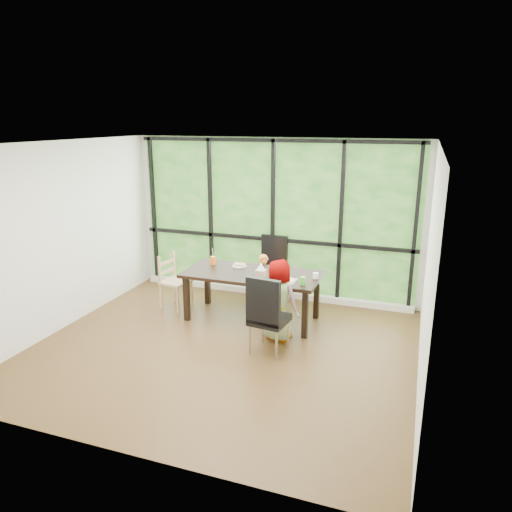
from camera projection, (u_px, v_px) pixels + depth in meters
name	position (u px, v px, depth m)	size (l,w,h in m)	color
ground	(223.00, 348.00, 6.46)	(5.00, 5.00, 0.00)	black
back_wall	(274.00, 219.00, 8.13)	(5.00, 5.00, 0.00)	silver
foliage_backdrop	(273.00, 219.00, 8.11)	(4.80, 0.02, 2.65)	#1A4C15
window_mullions	(273.00, 219.00, 8.07)	(4.80, 0.06, 2.65)	black
window_sill	(271.00, 292.00, 8.40)	(4.80, 0.12, 0.10)	silver
dining_table	(252.00, 296.00, 7.31)	(2.05, 0.95, 0.75)	black
chair_window_leather	(271.00, 269.00, 8.09)	(0.46, 0.46, 1.08)	black
chair_interior_leather	(269.00, 314.00, 6.23)	(0.46, 0.46, 1.08)	black
chair_end_beech	(176.00, 282.00, 7.73)	(0.42, 0.40, 0.90)	tan
child_toddler	(264.00, 281.00, 7.81)	(0.32, 0.21, 0.88)	orange
child_older	(280.00, 300.00, 6.58)	(0.57, 0.37, 1.16)	slate
placemat	(283.00, 280.00, 6.87)	(0.39, 0.28, 0.01)	tan
plate_far	(239.00, 266.00, 7.52)	(0.22, 0.22, 0.01)	white
plate_near	(286.00, 280.00, 6.84)	(0.24, 0.24, 0.01)	white
orange_cup	(213.00, 260.00, 7.60)	(0.08, 0.08, 0.13)	orange
green_cup	(303.00, 281.00, 6.67)	(0.07, 0.07, 0.11)	#53CC37
white_mug	(316.00, 276.00, 6.94)	(0.08, 0.08, 0.08)	white
tissue_box	(261.00, 274.00, 6.97)	(0.14, 0.14, 0.12)	tan
crepe_rolls_far	(239.00, 264.00, 7.51)	(0.20, 0.12, 0.04)	tan
crepe_rolls_near	(286.00, 279.00, 6.84)	(0.15, 0.12, 0.04)	tan
straw_white	(213.00, 254.00, 7.58)	(0.01, 0.01, 0.20)	white
straw_pink	(303.00, 274.00, 6.64)	(0.01, 0.01, 0.20)	pink
tissue	(261.00, 266.00, 6.94)	(0.12, 0.12, 0.11)	white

